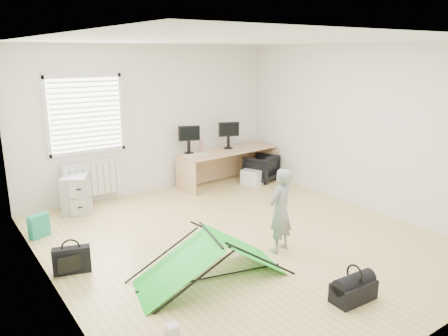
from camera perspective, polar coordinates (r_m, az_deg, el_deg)
ground at (r=6.26m, az=2.12°, el=-9.21°), size 5.50×5.50×0.00m
back_wall at (r=8.17m, az=-9.54°, el=6.20°), size 5.00×0.02×2.70m
window at (r=7.67m, az=-17.63°, el=6.67°), size 1.20×0.06×1.20m
radiator at (r=7.85m, az=-16.91°, el=-1.32°), size 1.00×0.12×0.60m
desk at (r=8.69m, az=0.67°, el=0.16°), size 2.07×0.80×0.69m
filing_cabinet at (r=7.58m, az=-18.80°, el=-3.17°), size 0.58×0.65×0.62m
monitor_left at (r=8.30m, az=-4.63°, el=3.23°), size 0.41×0.24×0.39m
monitor_right at (r=8.71m, az=0.57°, el=3.83°), size 0.41×0.23×0.39m
keyboard at (r=8.17m, az=-3.64°, el=1.74°), size 0.48×0.18×0.02m
thermos at (r=8.51m, az=-3.06°, el=2.97°), size 0.08×0.08×0.22m
office_chair at (r=8.94m, az=4.86°, el=0.00°), size 0.74×0.75×0.53m
person at (r=5.75m, az=7.37°, el=-5.52°), size 0.47×0.37×1.13m
kite at (r=5.13m, az=-1.70°, el=-11.53°), size 1.91×1.17×0.55m
storage_crate at (r=8.79m, az=4.05°, el=-1.04°), size 0.63×0.54×0.30m
tote_bag at (r=6.78m, az=-23.03°, el=-6.98°), size 0.31×0.22×0.33m
laptop_bag at (r=5.60m, az=-19.25°, el=-11.29°), size 0.45×0.26×0.32m
white_box at (r=4.36m, az=-6.75°, el=-20.25°), size 0.12×0.12×0.11m
duffel_bag at (r=4.99m, az=16.54°, el=-15.17°), size 0.50×0.27×0.21m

